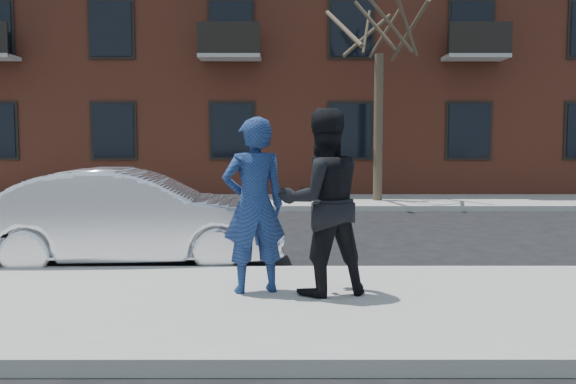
{
  "coord_description": "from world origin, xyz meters",
  "views": [
    {
      "loc": [
        1.88,
        -6.64,
        1.86
      ],
      "look_at": [
        1.88,
        0.4,
        1.27
      ],
      "focal_mm": 38.0,
      "sensor_mm": 36.0,
      "label": 1
    }
  ],
  "objects_px": {
    "silver_sedan": "(133,218)",
    "man_hoodie": "(254,205)",
    "street_tree": "(380,12)",
    "man_peacoat": "(322,202)"
  },
  "relations": [
    {
      "from": "man_peacoat",
      "to": "silver_sedan",
      "type": "bearing_deg",
      "value": -56.91
    },
    {
      "from": "street_tree",
      "to": "man_peacoat",
      "type": "height_order",
      "value": "street_tree"
    },
    {
      "from": "silver_sedan",
      "to": "man_peacoat",
      "type": "xyz_separation_m",
      "value": [
        2.69,
        -2.23,
        0.46
      ]
    },
    {
      "from": "man_hoodie",
      "to": "man_peacoat",
      "type": "bearing_deg",
      "value": 157.23
    },
    {
      "from": "man_peacoat",
      "to": "street_tree",
      "type": "bearing_deg",
      "value": -118.75
    },
    {
      "from": "street_tree",
      "to": "silver_sedan",
      "type": "distance_m",
      "value": 11.08
    },
    {
      "from": "silver_sedan",
      "to": "man_hoodie",
      "type": "bearing_deg",
      "value": -142.77
    },
    {
      "from": "street_tree",
      "to": "silver_sedan",
      "type": "xyz_separation_m",
      "value": [
        -4.92,
        -8.69,
        -4.8
      ]
    },
    {
      "from": "silver_sedan",
      "to": "man_hoodie",
      "type": "height_order",
      "value": "man_hoodie"
    },
    {
      "from": "street_tree",
      "to": "man_hoodie",
      "type": "xyz_separation_m",
      "value": [
        -3.0,
        -10.83,
        -4.39
      ]
    }
  ]
}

